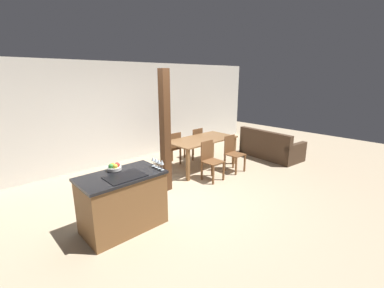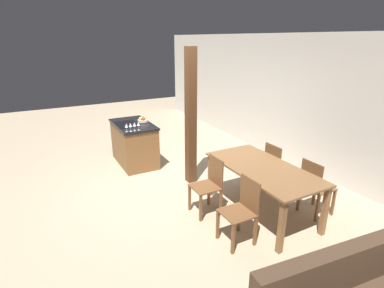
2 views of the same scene
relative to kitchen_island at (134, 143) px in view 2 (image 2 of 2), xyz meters
name	(u,v)px [view 2 (image 2 of 2)]	position (x,y,z in m)	size (l,w,h in m)	color
ground_plane	(168,184)	(1.27, 0.22, -0.45)	(16.00, 16.00, 0.00)	tan
wall_back	(286,99)	(1.27, 3.06, 0.90)	(11.20, 0.08, 2.70)	silver
kitchen_island	(134,143)	(0.00, 0.00, 0.00)	(1.25, 0.73, 0.91)	brown
fruit_bowl	(143,120)	(0.01, 0.22, 0.50)	(0.22, 0.22, 0.12)	silver
wine_glass_near	(126,126)	(0.55, -0.29, 0.58)	(0.06, 0.06, 0.16)	silver
wine_glass_middle	(130,125)	(0.55, -0.21, 0.58)	(0.06, 0.06, 0.16)	silver
wine_glass_far	(134,125)	(0.55, -0.13, 0.58)	(0.06, 0.06, 0.16)	silver
wine_glass_end	(138,124)	(0.55, -0.06, 0.58)	(0.06, 0.06, 0.16)	silver
dining_table	(263,173)	(2.85, 1.10, 0.23)	(1.82, 0.92, 0.78)	brown
dining_chair_near_left	(209,184)	(2.44, 0.41, 0.02)	(0.40, 0.40, 0.90)	brown
dining_chair_near_right	(242,210)	(3.26, 0.41, 0.02)	(0.40, 0.40, 0.90)	brown
dining_chair_far_left	(277,167)	(2.44, 1.79, 0.02)	(0.40, 0.40, 0.90)	brown
dining_chair_far_right	(315,186)	(3.26, 1.79, 0.02)	(0.40, 0.40, 0.90)	brown
timber_post	(191,118)	(1.36, 0.66, 0.79)	(0.17, 0.17, 2.47)	#4C2D19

